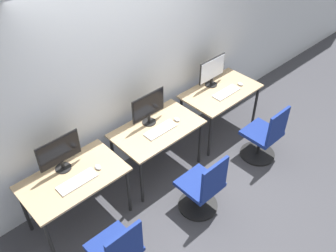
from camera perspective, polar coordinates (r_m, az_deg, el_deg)
name	(u,v)px	position (r m, az deg, el deg)	size (l,w,h in m)	color
ground_plane	(175,182)	(4.91, 1.06, -8.58)	(20.00, 20.00, 0.00)	#3D3D42
wall_back	(130,66)	(4.49, -5.76, 9.11)	(12.00, 0.05, 2.80)	silver
desk_left	(74,183)	(4.18, -14.16, -8.39)	(1.10, 0.66, 0.72)	tan
monitor_left	(60,153)	(4.08, -16.20, -3.94)	(0.49, 0.18, 0.42)	black
keyboard_left	(77,182)	(4.05, -13.66, -8.25)	(0.43, 0.15, 0.02)	silver
mouse_left	(98,167)	(4.14, -10.63, -6.19)	(0.06, 0.09, 0.03)	silver
desk_center	(157,133)	(4.64, -1.66, -1.09)	(1.10, 0.66, 0.72)	tan
monitor_center	(148,107)	(4.53, -3.00, 2.85)	(0.49, 0.18, 0.42)	black
keyboard_center	(161,130)	(4.54, -1.13, -0.59)	(0.43, 0.15, 0.02)	silver
mouse_center	(177,119)	(4.69, 1.33, 1.02)	(0.06, 0.09, 0.03)	silver
office_chair_center	(203,189)	(4.40, 5.31, -9.61)	(0.48, 0.48, 0.86)	black
desk_right	(221,95)	(5.34, 8.02, 4.66)	(1.10, 0.66, 0.72)	tan
monitor_right	(212,71)	(5.26, 6.74, 8.36)	(0.49, 0.18, 0.42)	black
keyboard_right	(226,93)	(5.24, 8.89, 5.06)	(0.43, 0.15, 0.02)	silver
mouse_right	(240,84)	(5.44, 10.96, 6.30)	(0.06, 0.09, 0.03)	silver
office_chair_right	(264,138)	(5.18, 14.46, -1.77)	(0.48, 0.48, 0.86)	black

